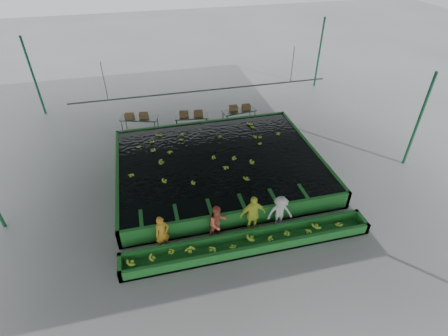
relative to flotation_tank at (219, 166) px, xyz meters
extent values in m
plane|color=gray|center=(0.00, -1.50, -0.45)|extent=(80.00, 80.00, 0.00)
cube|color=gray|center=(0.00, -1.50, 4.55)|extent=(20.00, 22.00, 0.04)
cube|color=black|center=(0.00, 0.00, 0.40)|extent=(9.70, 7.70, 0.00)
cylinder|color=#59605B|center=(0.00, 3.50, 2.55)|extent=(0.08, 0.08, 14.00)
cylinder|color=#59605B|center=(-5.00, 3.50, 3.55)|extent=(0.04, 0.04, 2.00)
cylinder|color=#59605B|center=(5.00, 3.50, 3.55)|extent=(0.04, 0.04, 2.00)
imported|color=orange|center=(-3.25, -4.30, 0.34)|extent=(0.67, 0.55, 1.58)
imported|color=#D15E42|center=(-1.07, -4.30, 0.38)|extent=(0.97, 0.86, 1.65)
imported|color=#E3F443|center=(0.37, -4.30, 0.48)|extent=(1.12, 0.51, 1.87)
imported|color=silver|center=(1.55, -4.30, 0.35)|extent=(1.10, 0.73, 1.60)
camera|label=1|loc=(-3.20, -13.94, 10.24)|focal=28.00mm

